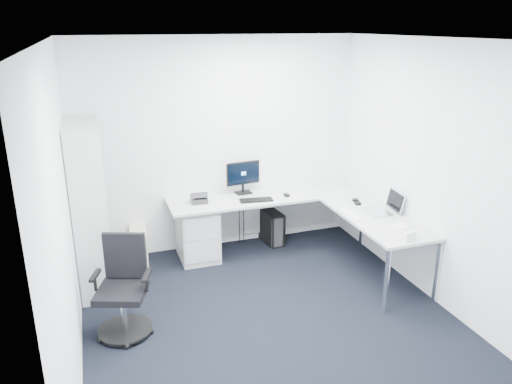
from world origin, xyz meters
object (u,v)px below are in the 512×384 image
object	(u,v)px
laptop	(378,202)
task_chair	(121,289)
bookshelf	(89,208)
monitor	(243,177)
l_desk	(277,232)

from	to	relation	value
laptop	task_chair	bearing A→B (deg)	-167.36
bookshelf	monitor	bearing A→B (deg)	13.41
l_desk	monitor	bearing A→B (deg)	119.36
l_desk	task_chair	world-z (taller)	task_chair
l_desk	laptop	world-z (taller)	laptop
monitor	laptop	world-z (taller)	monitor
laptop	monitor	bearing A→B (deg)	143.07
l_desk	laptop	distance (m)	1.28
l_desk	task_chair	xyz separation A→B (m)	(-1.95, -1.02, 0.10)
l_desk	bookshelf	xyz separation A→B (m)	(-2.17, 0.05, 0.56)
task_chair	laptop	bearing A→B (deg)	26.70
monitor	l_desk	bearing A→B (deg)	-67.42
bookshelf	laptop	world-z (taller)	bookshelf
bookshelf	monitor	xyz separation A→B (m)	(1.89, 0.45, 0.02)
task_chair	monitor	xyz separation A→B (m)	(1.67, 1.52, 0.48)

